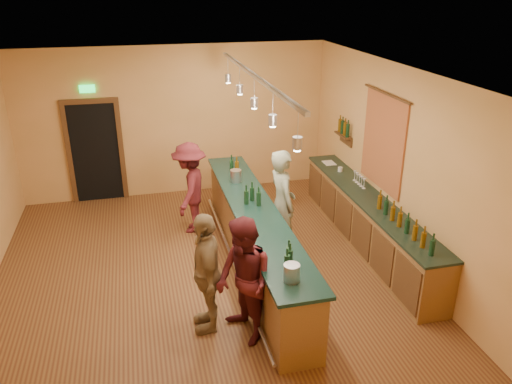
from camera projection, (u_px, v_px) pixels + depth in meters
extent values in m
plane|color=#572B18|center=(202.00, 272.00, 8.13)|extent=(7.00, 7.00, 0.00)
cube|color=silver|center=(192.00, 74.00, 6.87)|extent=(6.50, 7.00, 0.02)
cube|color=#C09048|center=(176.00, 122.00, 10.62)|extent=(6.50, 0.02, 3.20)
cube|color=#C09048|center=(251.00, 326.00, 4.37)|extent=(6.50, 0.02, 3.20)
cube|color=#C09048|center=(394.00, 164.00, 8.21)|extent=(0.02, 7.00, 3.20)
cube|color=black|center=(96.00, 153.00, 10.45)|extent=(0.95, 0.06, 2.10)
cube|color=#4A2A16|center=(69.00, 155.00, 10.31)|extent=(0.10, 0.08, 2.10)
cube|color=#4A2A16|center=(122.00, 151.00, 10.54)|extent=(0.10, 0.08, 2.10)
cube|color=#4A2A16|center=(89.00, 101.00, 10.00)|extent=(1.15, 0.08, 0.10)
cube|color=#19E54C|center=(87.00, 89.00, 9.89)|extent=(0.30, 0.04, 0.15)
cube|color=maroon|center=(383.00, 142.00, 8.47)|extent=(0.03, 1.40, 1.60)
cube|color=#4A2A16|center=(343.00, 135.00, 9.91)|extent=(0.16, 0.55, 0.03)
cube|color=#4A2A16|center=(346.00, 140.00, 9.96)|extent=(0.03, 0.55, 0.18)
cube|color=brown|center=(367.00, 223.00, 8.78)|extent=(0.55, 4.50, 0.90)
cube|color=black|center=(369.00, 198.00, 8.60)|extent=(0.60, 4.55, 0.04)
cylinder|color=silver|center=(340.00, 169.00, 9.73)|extent=(0.09, 0.09, 0.09)
cube|color=silver|center=(329.00, 163.00, 10.19)|extent=(0.22, 0.30, 0.01)
cube|color=brown|center=(254.00, 239.00, 8.12)|extent=(0.60, 5.00, 1.00)
cube|color=black|center=(254.00, 210.00, 7.92)|extent=(0.70, 5.10, 0.05)
cylinder|color=silver|center=(233.00, 261.00, 8.18)|extent=(0.05, 5.00, 0.05)
cylinder|color=silver|center=(292.00, 273.00, 5.98)|extent=(0.20, 0.20, 0.22)
cylinder|color=silver|center=(236.00, 176.00, 8.92)|extent=(0.20, 0.20, 0.22)
cube|color=silver|center=(254.00, 76.00, 7.09)|extent=(0.06, 4.60, 0.05)
cylinder|color=silver|center=(298.00, 125.00, 5.37)|extent=(0.01, 0.01, 0.35)
cylinder|color=#A5A5AD|center=(297.00, 143.00, 5.45)|extent=(0.11, 0.11, 0.14)
cylinder|color=#FFEABF|center=(297.00, 150.00, 5.48)|extent=(0.08, 0.08, 0.02)
cylinder|color=silver|center=(273.00, 105.00, 6.27)|extent=(0.01, 0.01, 0.35)
cylinder|color=#A5A5AD|center=(273.00, 120.00, 6.35)|extent=(0.11, 0.11, 0.14)
cylinder|color=#FFEABF|center=(273.00, 126.00, 6.38)|extent=(0.08, 0.08, 0.02)
cylinder|color=silver|center=(254.00, 89.00, 7.16)|extent=(0.01, 0.01, 0.35)
cylinder|color=#A5A5AD|center=(254.00, 103.00, 7.24)|extent=(0.11, 0.11, 0.14)
cylinder|color=#FFEABF|center=(254.00, 108.00, 7.27)|extent=(0.08, 0.08, 0.02)
cylinder|color=silver|center=(240.00, 77.00, 8.05)|extent=(0.01, 0.01, 0.35)
cylinder|color=#A5A5AD|center=(240.00, 89.00, 8.13)|extent=(0.11, 0.11, 0.14)
cylinder|color=#FFEABF|center=(240.00, 94.00, 8.16)|extent=(0.08, 0.08, 0.02)
cylinder|color=silver|center=(228.00, 67.00, 8.95)|extent=(0.01, 0.01, 0.35)
cylinder|color=#A5A5AD|center=(228.00, 78.00, 9.02)|extent=(0.11, 0.11, 0.14)
cylinder|color=#FFEABF|center=(228.00, 83.00, 9.06)|extent=(0.08, 0.08, 0.02)
imported|color=gray|center=(282.00, 204.00, 8.34)|extent=(0.50, 0.72, 1.88)
imported|color=#59191E|center=(244.00, 282.00, 6.34)|extent=(0.87, 0.99, 1.72)
imported|color=#997A51|center=(207.00, 272.00, 6.55)|extent=(0.47, 1.02, 1.71)
imported|color=#59191E|center=(190.00, 188.00, 9.19)|extent=(0.98, 1.26, 1.72)
cylinder|color=#AE804E|center=(283.00, 179.00, 10.29)|extent=(0.30, 0.30, 0.04)
cylinder|color=#AE804E|center=(288.00, 192.00, 10.44)|extent=(0.04, 0.04, 0.58)
cylinder|color=#AE804E|center=(279.00, 191.00, 10.49)|extent=(0.04, 0.04, 0.58)
cylinder|color=#AE804E|center=(281.00, 195.00, 10.31)|extent=(0.04, 0.04, 0.58)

